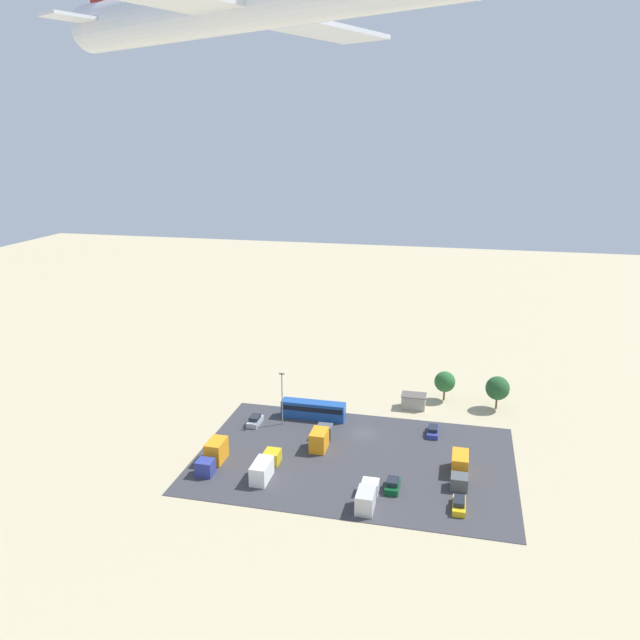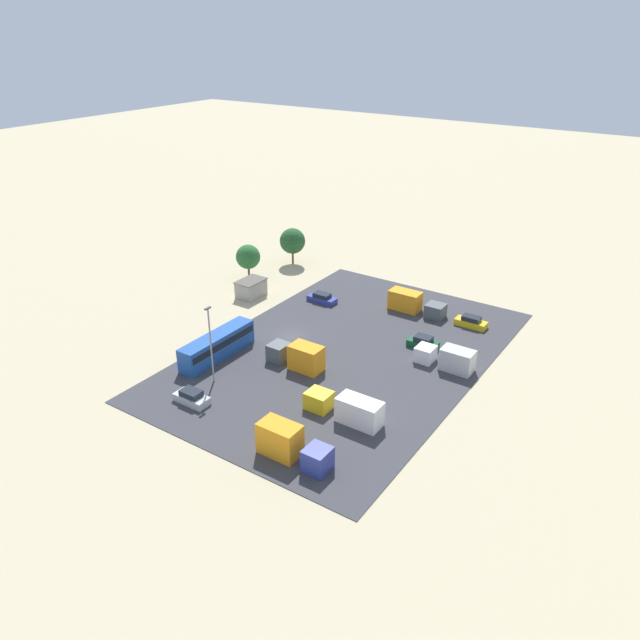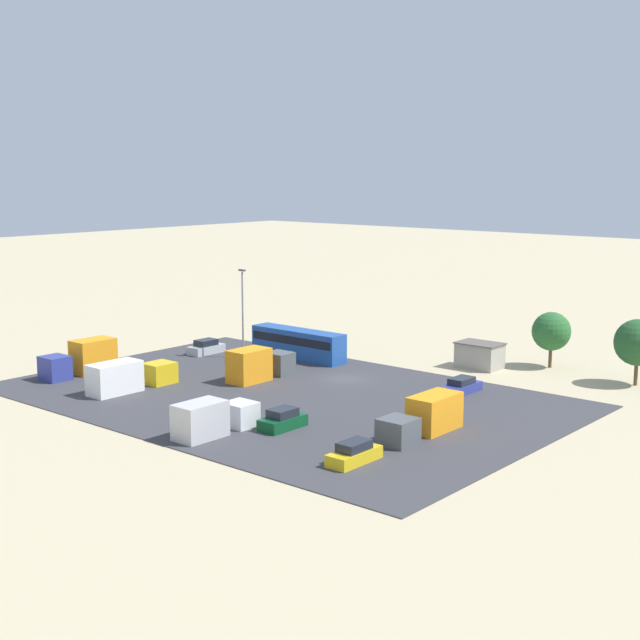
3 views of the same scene
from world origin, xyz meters
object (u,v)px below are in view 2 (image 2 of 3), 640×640
object	(u,v)px
parked_car_3	(322,298)
parked_truck_2	(448,358)
bus	(217,345)
parked_car_0	(192,397)
parked_car_1	(423,343)
parked_car_2	(471,322)
parked_truck_1	(414,303)
shed_building	(251,288)
parked_truck_0	(298,356)
parked_truck_4	(348,408)
parked_truck_3	(290,445)

from	to	relation	value
parked_car_3	parked_truck_2	distance (m)	25.56
bus	parked_car_0	world-z (taller)	bus
parked_car_0	parked_car_1	xyz separation A→B (m)	(-26.89, 16.22, 0.03)
parked_car_2	parked_truck_1	world-z (taller)	parked_truck_1
shed_building	parked_car_2	xyz separation A→B (m)	(-9.17, 32.97, -0.64)
parked_car_1	parked_truck_0	bearing A→B (deg)	141.03
bus	parked_truck_0	size ratio (longest dim) A/B	1.58
shed_building	parked_truck_4	bearing A→B (deg)	56.44
parked_truck_1	parked_car_1	bearing A→B (deg)	32.89
parked_car_1	parked_car_3	distance (m)	20.03
bus	parked_truck_0	bearing A→B (deg)	20.20
bus	parked_car_2	bearing A→B (deg)	48.21
parked_car_2	parked_car_3	xyz separation A→B (m)	(4.85, -22.36, -0.05)
parked_car_2	parked_truck_4	world-z (taller)	parked_truck_4
parked_car_1	parked_truck_3	size ratio (longest dim) A/B	0.51
parked_car_3	parked_truck_3	size ratio (longest dim) A/B	0.58
parked_car_1	parked_truck_3	xyz separation A→B (m)	(28.58, -0.92, 0.89)
parked_car_0	parked_truck_0	bearing A→B (deg)	158.30
parked_car_0	parked_truck_0	distance (m)	14.51
parked_car_0	parked_truck_1	bearing A→B (deg)	164.58
parked_truck_1	parked_truck_3	xyz separation A→B (m)	(38.12, 5.25, 0.25)
parked_truck_1	parked_car_2	bearing A→B (deg)	90.61
bus	parked_truck_1	bearing A→B (deg)	60.87
parked_car_3	parked_truck_2	size ratio (longest dim) A/B	0.61
parked_car_1	parked_truck_1	xyz separation A→B (m)	(-9.54, -6.17, 0.64)
parked_truck_1	parked_truck_4	distance (m)	29.91
parked_truck_3	parked_truck_0	bearing A→B (deg)	-146.73
parked_car_0	parked_truck_3	size ratio (longest dim) A/B	0.54
parked_truck_0	parked_truck_3	size ratio (longest dim) A/B	0.95
parked_car_3	parked_truck_0	world-z (taller)	parked_truck_0
parked_car_2	parked_truck_4	size ratio (longest dim) A/B	0.49
parked_car_0	parked_truck_2	distance (m)	31.80
parked_car_0	parked_car_3	distance (m)	31.84
parked_car_0	bus	bearing A→B (deg)	-153.48
parked_truck_2	parked_car_2	bearing A→B (deg)	8.72
parked_truck_1	parked_truck_4	size ratio (longest dim) A/B	0.95
shed_building	parked_car_0	world-z (taller)	shed_building
shed_building	parked_truck_1	world-z (taller)	parked_truck_1
parked_car_3	parked_truck_4	xyz separation A→B (m)	(24.44, 19.74, 0.74)
bus	parked_truck_1	world-z (taller)	bus
parked_car_0	parked_truck_3	distance (m)	15.42
parked_car_1	parked_truck_3	world-z (taller)	parked_truck_3
parked_truck_0	parked_car_1	bearing A→B (deg)	-38.97
bus	parked_car_0	size ratio (longest dim) A/B	2.78
shed_building	parked_truck_1	xyz separation A→B (m)	(-9.07, 23.89, 0.04)
parked_car_0	parked_car_3	world-z (taller)	parked_car_0
parked_car_3	parked_car_1	bearing A→B (deg)	-103.82
parked_truck_0	parked_truck_4	distance (m)	12.77
shed_building	parked_car_0	xyz separation A→B (m)	(27.36, 13.85, -0.63)
shed_building	parked_truck_0	size ratio (longest dim) A/B	0.62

